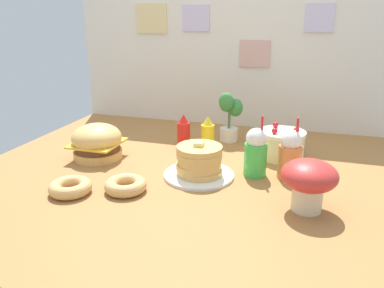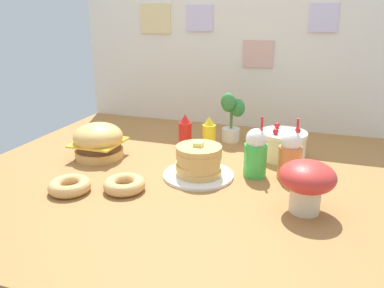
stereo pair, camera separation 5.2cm
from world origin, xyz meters
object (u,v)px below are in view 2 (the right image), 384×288
at_px(pancake_stack, 199,163).
at_px(donut_pink_glaze, 70,186).
at_px(layer_cake, 283,145).
at_px(burger, 98,141).
at_px(ketchup_bottle, 185,132).
at_px(cream_soda_cup, 256,153).
at_px(potted_plant, 231,115).
at_px(donut_chocolate, 124,184).
at_px(mustard_bottle, 209,135).
at_px(orange_float_cup, 290,155).
at_px(mushroom_stool, 307,181).

distance_m(pancake_stack, donut_pink_glaze, 0.65).
bearing_deg(layer_cake, burger, -162.59).
bearing_deg(ketchup_bottle, donut_pink_glaze, -111.47).
relative_size(burger, cream_soda_cup, 0.88).
height_order(burger, cream_soda_cup, cream_soda_cup).
xyz_separation_m(layer_cake, potted_plant, (-0.37, 0.23, 0.09)).
bearing_deg(donut_chocolate, donut_pink_glaze, -158.31).
xyz_separation_m(pancake_stack, layer_cake, (0.39, 0.42, 0.01)).
height_order(mustard_bottle, donut_chocolate, mustard_bottle).
xyz_separation_m(cream_soda_cup, potted_plant, (-0.25, 0.54, 0.05)).
bearing_deg(orange_float_cup, cream_soda_cup, -173.18).
bearing_deg(mushroom_stool, burger, 166.05).
relative_size(burger, layer_cake, 1.06).
bearing_deg(mushroom_stool, donut_pink_glaze, -171.55).
relative_size(pancake_stack, layer_cake, 1.36).
height_order(burger, pancake_stack, burger).
height_order(orange_float_cup, mushroom_stool, orange_float_cup).
bearing_deg(mustard_bottle, orange_float_cup, -29.13).
relative_size(layer_cake, potted_plant, 0.82).
bearing_deg(donut_chocolate, cream_soda_cup, 33.70).
distance_m(donut_chocolate, mushroom_stool, 0.85).
distance_m(mustard_bottle, mushroom_stool, 0.88).
bearing_deg(pancake_stack, mustard_bottle, 98.65).
height_order(pancake_stack, cream_soda_cup, cream_soda_cup).
bearing_deg(mustard_bottle, layer_cake, 0.19).
height_order(cream_soda_cup, mushroom_stool, cream_soda_cup).
height_order(ketchup_bottle, mustard_bottle, same).
bearing_deg(potted_plant, burger, -140.77).
height_order(cream_soda_cup, potted_plant, potted_plant).
bearing_deg(donut_chocolate, ketchup_bottle, 84.42).
relative_size(pancake_stack, ketchup_bottle, 1.70).
xyz_separation_m(layer_cake, orange_float_cup, (0.06, -0.29, 0.04)).
relative_size(mustard_bottle, cream_soda_cup, 0.67).
bearing_deg(potted_plant, ketchup_bottle, -138.27).
height_order(burger, layer_cake, burger).
xyz_separation_m(layer_cake, mushroom_stool, (0.16, -0.63, 0.06)).
height_order(pancake_stack, potted_plant, potted_plant).
distance_m(pancake_stack, cream_soda_cup, 0.30).
bearing_deg(burger, mushroom_stool, -13.95).
height_order(ketchup_bottle, mushroom_stool, mushroom_stool).
xyz_separation_m(cream_soda_cup, mushroom_stool, (0.27, -0.32, 0.01)).
bearing_deg(orange_float_cup, donut_chocolate, -151.68).
bearing_deg(burger, potted_plant, 39.23).
distance_m(burger, pancake_stack, 0.66).
xyz_separation_m(cream_soda_cup, orange_float_cup, (0.17, 0.02, 0.00)).
height_order(layer_cake, donut_chocolate, layer_cake).
distance_m(layer_cake, donut_chocolate, 0.98).
xyz_separation_m(burger, cream_soda_cup, (0.94, 0.02, 0.03)).
relative_size(potted_plant, mushroom_stool, 1.39).
bearing_deg(ketchup_bottle, layer_cake, -0.44).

